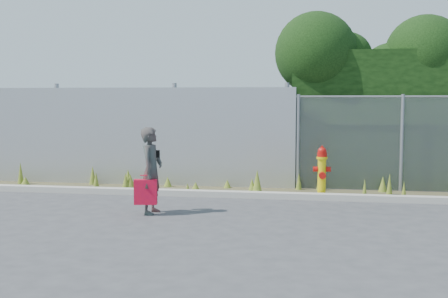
% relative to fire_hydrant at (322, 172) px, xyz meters
% --- Properties ---
extents(ground, '(80.00, 80.00, 0.00)m').
position_rel_fire_hydrant_xyz_m(ground, '(-1.56, -2.10, -0.50)').
color(ground, '#3E3E41').
rests_on(ground, ground).
extents(curb, '(16.00, 0.22, 0.12)m').
position_rel_fire_hydrant_xyz_m(curb, '(-1.56, -0.30, -0.44)').
color(curb, '#A9A499').
rests_on(curb, ground).
extents(weed_strip, '(16.00, 1.23, 0.53)m').
position_rel_fire_hydrant_xyz_m(weed_strip, '(-1.30, 0.32, -0.38)').
color(weed_strip, '#474128').
rests_on(weed_strip, ground).
extents(corrugated_fence, '(8.50, 0.21, 2.30)m').
position_rel_fire_hydrant_xyz_m(corrugated_fence, '(-4.80, 0.90, 0.60)').
color(corrugated_fence, '#AFB1B6').
rests_on(corrugated_fence, ground).
extents(hedge, '(7.72, 2.01, 3.90)m').
position_rel_fire_hydrant_xyz_m(hedge, '(2.69, 1.90, 1.59)').
color(hedge, black).
rests_on(hedge, ground).
extents(fire_hydrant, '(0.34, 0.31, 1.03)m').
position_rel_fire_hydrant_xyz_m(fire_hydrant, '(0.00, 0.00, 0.00)').
color(fire_hydrant, yellow).
rests_on(fire_hydrant, ground).
extents(woman, '(0.40, 0.57, 1.48)m').
position_rel_fire_hydrant_xyz_m(woman, '(-2.88, -2.07, 0.24)').
color(woman, '#0D564D').
rests_on(woman, ground).
extents(red_tote_bag, '(0.38, 0.14, 0.50)m').
position_rel_fire_hydrant_xyz_m(red_tote_bag, '(-2.94, -2.24, -0.10)').
color(red_tote_bag, '#B60A30').
extents(black_shoulder_bag, '(0.23, 0.09, 0.17)m').
position_rel_fire_hydrant_xyz_m(black_shoulder_bag, '(-2.91, -1.87, 0.49)').
color(black_shoulder_bag, black).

